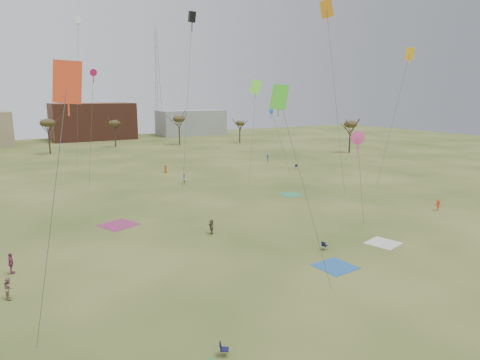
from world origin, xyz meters
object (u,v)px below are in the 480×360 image
camp_chair_center (325,247)px  radio_tower (158,82)px  camp_chair_left (224,352)px  camp_chair_right (296,167)px

camp_chair_center → radio_tower: bearing=-25.6°
camp_chair_center → camp_chair_left: bearing=108.2°
camp_chair_left → radio_tower: 141.93m
radio_tower → camp_chair_center: bearing=-102.1°
camp_chair_left → camp_chair_right: (42.30, 48.54, 0.00)m
camp_chair_left → radio_tower: (43.11, 133.88, 18.95)m
camp_chair_center → radio_tower: (26.49, 123.62, 18.95)m
camp_chair_right → radio_tower: bearing=150.4°
camp_chair_right → radio_tower: (0.81, 85.34, 18.95)m
camp_chair_center → camp_chair_right: bearing=-47.3°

